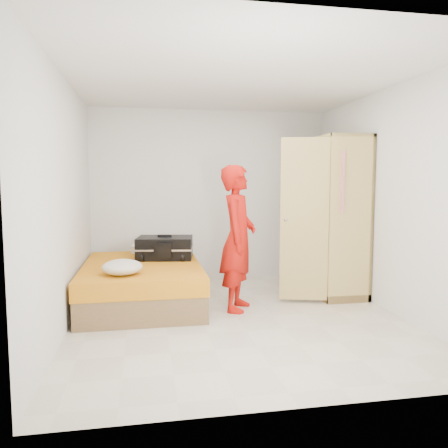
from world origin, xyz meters
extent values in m
plane|color=beige|center=(0.00, 0.00, 0.00)|extent=(4.00, 4.00, 0.00)
plane|color=white|center=(0.00, 0.00, 2.60)|extent=(4.00, 4.00, 0.00)
cube|color=white|center=(0.00, 2.00, 1.30)|extent=(3.60, 0.02, 2.60)
cube|color=white|center=(0.00, -2.00, 1.30)|extent=(3.60, 0.02, 2.60)
cube|color=white|center=(-1.80, 0.00, 1.30)|extent=(0.02, 4.00, 2.60)
cube|color=white|center=(1.80, 0.00, 1.30)|extent=(0.02, 4.00, 2.60)
cube|color=brown|center=(-1.05, 0.80, 0.15)|extent=(1.40, 2.00, 0.30)
cube|color=orange|center=(-1.05, 0.80, 0.40)|extent=(1.42, 2.02, 0.20)
cube|color=#DEBC6C|center=(1.77, 0.90, 1.05)|extent=(0.04, 1.20, 2.10)
cube|color=#DEBC6C|center=(1.50, 0.32, 1.05)|extent=(0.58, 0.04, 2.10)
cube|color=#DEBC6C|center=(1.50, 1.48, 1.05)|extent=(0.58, 0.04, 2.10)
cube|color=#DEBC6C|center=(1.50, 0.90, 2.08)|extent=(0.58, 1.20, 0.04)
cube|color=#AC8649|center=(1.50, 0.90, 0.05)|extent=(0.58, 1.20, 0.10)
cube|color=#DEBC6C|center=(1.23, 1.20, 1.05)|extent=(0.04, 0.59, 2.00)
cube|color=#DEBC6C|center=(0.92, 0.41, 1.05)|extent=(0.58, 0.19, 2.00)
cylinder|color=#B2B2B7|center=(1.50, 0.90, 1.92)|extent=(0.02, 1.10, 0.02)
imported|color=red|center=(0.07, 0.32, 0.85)|extent=(0.62, 0.73, 1.71)
cube|color=black|center=(-0.75, 1.13, 0.64)|extent=(0.78, 0.61, 0.29)
cube|color=black|center=(-0.75, 1.13, 0.80)|extent=(0.19, 0.08, 0.03)
ellipsoid|color=silver|center=(-1.26, 0.18, 0.58)|extent=(0.44, 0.44, 0.17)
cube|color=silver|center=(-0.90, 1.65, 0.55)|extent=(0.62, 0.38, 0.11)
camera|label=1|loc=(-1.00, -4.66, 1.52)|focal=35.00mm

